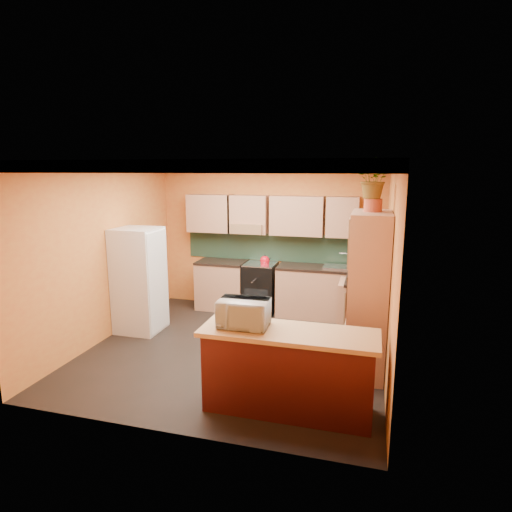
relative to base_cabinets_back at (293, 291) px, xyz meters
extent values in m
plane|color=black|center=(-0.53, -1.80, -0.44)|extent=(4.20, 4.20, 0.00)
cube|color=white|center=(-0.53, -1.80, 2.26)|extent=(4.20, 4.20, 0.04)
cube|color=#D28738|center=(-0.53, 0.30, 0.91)|extent=(4.20, 0.04, 2.70)
cube|color=#D28738|center=(-0.53, -3.90, 0.91)|extent=(4.20, 0.04, 2.70)
cube|color=#D28738|center=(-2.63, -1.80, 0.91)|extent=(0.04, 4.20, 2.70)
cube|color=#D28738|center=(1.57, -1.80, 0.91)|extent=(0.04, 4.20, 2.70)
cube|color=#1F3927|center=(-0.28, 0.29, 0.75)|extent=(3.70, 0.02, 0.53)
cube|color=#1F3927|center=(1.56, -0.40, 0.75)|extent=(0.02, 1.40, 0.53)
cube|color=tan|center=(-0.43, 0.13, 1.36)|extent=(3.10, 0.34, 0.70)
cylinder|color=white|center=(-0.53, -1.20, 2.22)|extent=(0.26, 0.26, 0.06)
cube|color=tan|center=(0.00, 0.00, 0.00)|extent=(3.65, 0.60, 0.88)
cube|color=black|center=(0.00, 0.00, 0.46)|extent=(3.65, 0.62, 0.04)
cube|color=black|center=(-0.62, 0.00, 0.02)|extent=(0.58, 0.58, 0.91)
cube|color=silver|center=(0.78, 0.00, 0.50)|extent=(0.48, 0.40, 0.03)
cube|color=tan|center=(1.27, -0.74, 0.00)|extent=(0.60, 0.80, 0.88)
cube|color=black|center=(1.27, -0.74, 0.46)|extent=(0.62, 0.80, 0.04)
cube|color=silver|center=(-2.28, -1.44, 0.41)|extent=(0.68, 0.66, 1.70)
cube|color=tan|center=(1.32, -1.98, 0.61)|extent=(0.48, 0.90, 2.10)
cylinder|color=#9E3E26|center=(1.32, -1.93, 1.74)|extent=(0.22, 0.22, 0.16)
imported|color=tan|center=(1.32, -1.93, 2.06)|extent=(0.50, 0.46, 0.49)
cube|color=#451011|center=(0.53, -3.18, 0.00)|extent=(1.80, 0.55, 0.88)
cube|color=tan|center=(0.53, -3.18, 0.47)|extent=(1.90, 0.65, 0.05)
imported|color=silver|center=(0.02, -3.18, 0.64)|extent=(0.55, 0.38, 0.30)
camera|label=1|loc=(1.32, -7.41, 2.18)|focal=30.00mm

